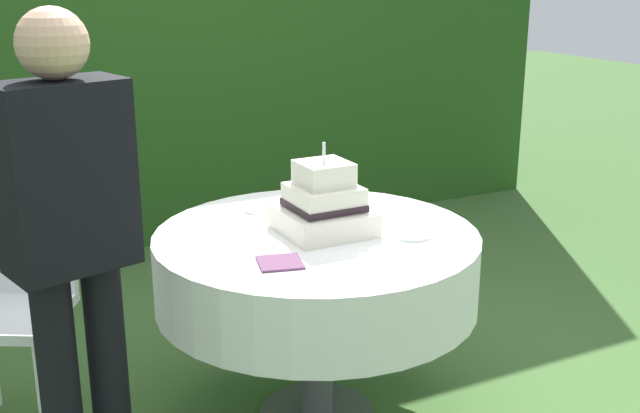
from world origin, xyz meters
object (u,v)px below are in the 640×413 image
object	(u,v)px
serving_plate_far	(259,209)
napkin_stack	(280,263)
wedding_cake	(324,205)
garden_chair	(15,290)
cake_table	(317,268)
serving_plate_near	(411,234)
standing_person	(71,242)

from	to	relation	value
serving_plate_far	napkin_stack	distance (m)	0.60
wedding_cake	garden_chair	distance (m)	1.20
cake_table	wedding_cake	bearing A→B (deg)	11.96
serving_plate_near	standing_person	size ratio (longest dim) A/B	0.09
serving_plate_far	napkin_stack	size ratio (longest dim) A/B	0.82
wedding_cake	serving_plate_near	distance (m)	0.33
cake_table	garden_chair	world-z (taller)	garden_chair
cake_table	napkin_stack	distance (m)	0.36
serving_plate_near	napkin_stack	bearing A→B (deg)	-175.85
cake_table	serving_plate_near	world-z (taller)	serving_plate_near
napkin_stack	garden_chair	distance (m)	1.08
wedding_cake	serving_plate_near	world-z (taller)	wedding_cake
serving_plate_far	garden_chair	size ratio (longest dim) A/B	0.13
cake_table	standing_person	size ratio (longest dim) A/B	0.75
wedding_cake	napkin_stack	distance (m)	0.38
standing_person	garden_chair	bearing A→B (deg)	99.71
serving_plate_near	napkin_stack	xyz separation A→B (m)	(-0.54, -0.04, -0.00)
serving_plate_far	napkin_stack	bearing A→B (deg)	-105.94
wedding_cake	serving_plate_far	bearing A→B (deg)	108.92
standing_person	napkin_stack	bearing A→B (deg)	-3.06
serving_plate_near	serving_plate_far	xyz separation A→B (m)	(-0.38, 0.53, 0.00)
cake_table	standing_person	world-z (taller)	standing_person
garden_chair	standing_person	distance (m)	0.80
garden_chair	serving_plate_near	bearing A→B (deg)	-27.58
cake_table	serving_plate_far	size ratio (longest dim) A/B	10.18
napkin_stack	wedding_cake	bearing A→B (deg)	39.33
garden_chair	wedding_cake	bearing A→B (deg)	-25.08
cake_table	serving_plate_near	bearing A→B (deg)	-32.16
serving_plate_near	standing_person	world-z (taller)	standing_person
cake_table	serving_plate_near	distance (m)	0.37
garden_chair	standing_person	world-z (taller)	standing_person
napkin_stack	standing_person	size ratio (longest dim) A/B	0.09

